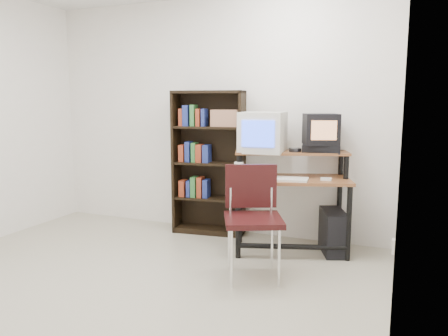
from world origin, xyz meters
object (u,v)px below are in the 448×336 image
at_px(crt_tv, 321,129).
at_px(school_chair, 252,208).
at_px(computer_desk, 291,183).
at_px(crt_monitor, 263,132).
at_px(pc_tower, 333,232).
at_px(bookshelf, 209,160).

relative_size(crt_tv, school_chair, 0.44).
height_order(computer_desk, crt_tv, crt_tv).
bearing_deg(computer_desk, crt_tv, 17.01).
height_order(crt_monitor, pc_tower, crt_monitor).
distance_m(crt_monitor, pc_tower, 1.19).
xyz_separation_m(computer_desk, pc_tower, (0.40, 0.09, -0.47)).
bearing_deg(bookshelf, crt_tv, -11.13).
bearing_deg(computer_desk, pc_tower, -6.15).
relative_size(computer_desk, bookshelf, 0.77).
bearing_deg(crt_monitor, pc_tower, 3.11).
bearing_deg(school_chair, pc_tower, 30.97).
relative_size(computer_desk, pc_tower, 2.70).
bearing_deg(pc_tower, crt_tv, 133.12).
bearing_deg(bookshelf, computer_desk, -21.49).
height_order(pc_tower, bookshelf, bookshelf).
bearing_deg(pc_tower, bookshelf, 152.37).
height_order(crt_monitor, crt_tv, crt_monitor).
bearing_deg(pc_tower, school_chair, -145.06).
distance_m(computer_desk, school_chair, 0.75).
distance_m(computer_desk, bookshelf, 1.04).
distance_m(computer_desk, crt_tv, 0.60).
distance_m(crt_monitor, bookshelf, 0.83).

